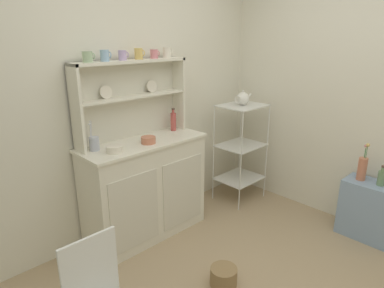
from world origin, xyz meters
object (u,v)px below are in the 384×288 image
(hutch_cabinet, at_px, (146,188))
(bakers_rack, at_px, (241,142))
(cup_sage_0, at_px, (88,57))
(jam_bottle, at_px, (173,121))
(flower_vase, at_px, (362,167))
(hutch_shelf_unit, at_px, (130,93))
(floor_basket, at_px, (224,276))
(oil_bottle, at_px, (381,178))
(utensil_jar, at_px, (94,143))
(porcelain_teapot, at_px, (243,99))
(side_shelf_blue, at_px, (369,210))
(bowl_mixing_large, at_px, (114,149))

(hutch_cabinet, height_order, bakers_rack, bakers_rack)
(cup_sage_0, distance_m, jam_bottle, 1.03)
(cup_sage_0, distance_m, flower_vase, 2.54)
(bakers_rack, bearing_deg, hutch_cabinet, 173.42)
(flower_vase, bearing_deg, hutch_shelf_unit, 133.55)
(hutch_shelf_unit, bearing_deg, floor_basket, -90.71)
(floor_basket, bearing_deg, oil_bottle, -20.73)
(flower_vase, distance_m, oil_bottle, 0.17)
(hutch_cabinet, relative_size, utensil_jar, 4.75)
(hutch_shelf_unit, bearing_deg, jam_bottle, -10.46)
(porcelain_teapot, distance_m, flower_vase, 1.33)
(side_shelf_blue, height_order, cup_sage_0, cup_sage_0)
(flower_vase, relative_size, oil_bottle, 1.93)
(porcelain_teapot, bearing_deg, hutch_shelf_unit, 165.84)
(cup_sage_0, bearing_deg, bowl_mixing_large, -74.73)
(floor_basket, relative_size, cup_sage_0, 2.21)
(porcelain_teapot, bearing_deg, flower_vase, -79.13)
(jam_bottle, bearing_deg, hutch_cabinet, -168.46)
(utensil_jar, distance_m, oil_bottle, 2.47)
(bowl_mixing_large, bearing_deg, porcelain_teapot, -2.45)
(hutch_shelf_unit, xyz_separation_m, floor_basket, (-0.01, -1.13, -1.24))
(bakers_rack, bearing_deg, porcelain_teapot, 180.00)
(hutch_shelf_unit, relative_size, cup_sage_0, 11.66)
(cup_sage_0, bearing_deg, oil_bottle, -41.91)
(hutch_shelf_unit, bearing_deg, cup_sage_0, -173.80)
(hutch_cabinet, distance_m, floor_basket, 1.04)
(bakers_rack, relative_size, flower_vase, 3.08)
(hutch_cabinet, relative_size, flower_vase, 3.23)
(floor_basket, relative_size, jam_bottle, 0.93)
(hutch_shelf_unit, xyz_separation_m, oil_bottle, (1.43, -1.68, -0.71))
(bakers_rack, height_order, oil_bottle, bakers_rack)
(utensil_jar, distance_m, flower_vase, 2.36)
(jam_bottle, xyz_separation_m, porcelain_teapot, (0.78, -0.23, 0.15))
(hutch_cabinet, relative_size, hutch_shelf_unit, 1.07)
(bowl_mixing_large, relative_size, oil_bottle, 0.71)
(hutch_cabinet, height_order, porcelain_teapot, porcelain_teapot)
(hutch_cabinet, bearing_deg, flower_vase, -43.15)
(side_shelf_blue, bearing_deg, cup_sage_0, 138.94)
(side_shelf_blue, distance_m, flower_vase, 0.41)
(bakers_rack, relative_size, floor_basket, 5.36)
(utensil_jar, height_order, oil_bottle, utensil_jar)
(utensil_jar, bearing_deg, floor_basket, -68.57)
(porcelain_teapot, relative_size, flower_vase, 0.65)
(floor_basket, distance_m, jam_bottle, 1.47)
(side_shelf_blue, bearing_deg, hutch_shelf_unit, 131.36)
(hutch_cabinet, relative_size, bakers_rack, 1.05)
(utensil_jar, bearing_deg, flower_vase, -37.46)
(hutch_shelf_unit, relative_size, floor_basket, 5.26)
(utensil_jar, relative_size, oil_bottle, 1.31)
(side_shelf_blue, bearing_deg, bowl_mixing_large, 141.80)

